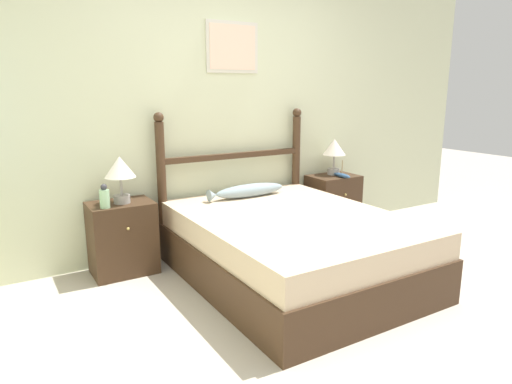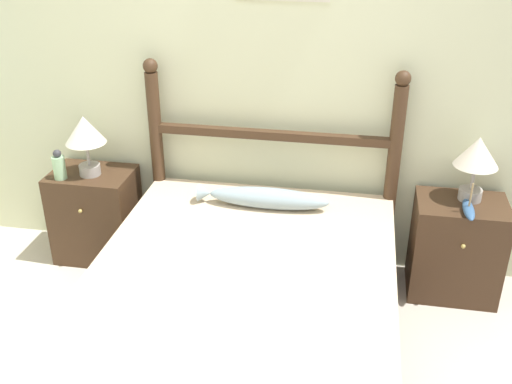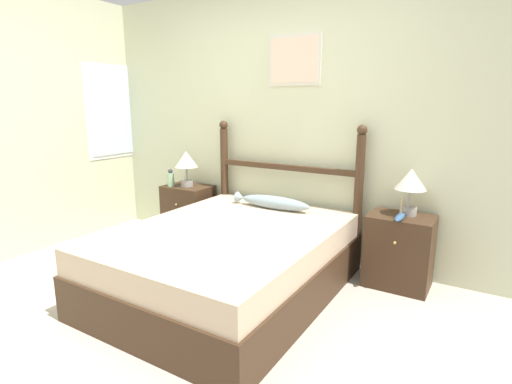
% 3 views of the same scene
% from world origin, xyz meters
% --- Properties ---
extents(wall_back, '(6.40, 0.08, 2.55)m').
position_xyz_m(wall_back, '(0.00, 1.73, 1.28)').
color(wall_back, beige).
rests_on(wall_back, ground_plane).
extents(bed, '(1.50, 1.96, 0.53)m').
position_xyz_m(bed, '(0.09, 0.68, 0.26)').
color(bed, '#3D2819').
rests_on(bed, ground_plane).
extents(headboard, '(1.51, 0.09, 1.29)m').
position_xyz_m(headboard, '(0.09, 1.62, 0.70)').
color(headboard, '#3D2819').
rests_on(headboard, ground_plane).
extents(nightstand_left, '(0.50, 0.39, 0.59)m').
position_xyz_m(nightstand_left, '(-1.02, 1.49, 0.30)').
color(nightstand_left, '#3D2819').
rests_on(nightstand_left, ground_plane).
extents(nightstand_right, '(0.50, 0.39, 0.59)m').
position_xyz_m(nightstand_right, '(1.19, 1.49, 0.30)').
color(nightstand_right, '#3D2819').
rests_on(nightstand_right, ground_plane).
extents(table_lamp_left, '(0.24, 0.24, 0.38)m').
position_xyz_m(table_lamp_left, '(-1.01, 1.47, 0.86)').
color(table_lamp_left, gray).
rests_on(table_lamp_left, nightstand_left).
extents(table_lamp_right, '(0.24, 0.24, 0.38)m').
position_xyz_m(table_lamp_right, '(1.23, 1.54, 0.86)').
color(table_lamp_right, gray).
rests_on(table_lamp_right, nightstand_right).
extents(bottle, '(0.08, 0.08, 0.19)m').
position_xyz_m(bottle, '(-1.17, 1.38, 0.68)').
color(bottle, '#99C699').
rests_on(bottle, nightstand_left).
extents(model_boat, '(0.06, 0.24, 0.18)m').
position_xyz_m(model_boat, '(1.20, 1.37, 0.62)').
color(model_boat, '#335684').
rests_on(model_boat, nightstand_right).
extents(fish_pillow, '(0.76, 0.14, 0.12)m').
position_xyz_m(fish_pillow, '(0.09, 1.36, 0.59)').
color(fish_pillow, '#8499A3').
rests_on(fish_pillow, bed).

